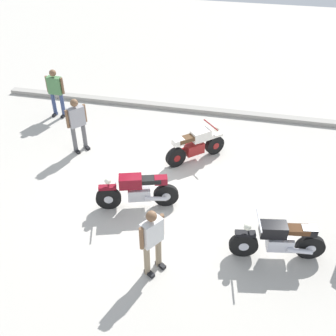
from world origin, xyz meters
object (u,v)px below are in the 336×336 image
Objects in this scene: person_in_gray_shirt at (77,122)px; motorcycle_cream_vintage at (195,146)px; motorcycle_maroon_cruiser at (138,191)px; person_in_green_shirt at (56,90)px; person_in_white_shirt at (152,238)px; motorcycle_black_cruiser at (279,240)px.

motorcycle_cream_vintage is at bearing 43.01° from person_in_gray_shirt.
motorcycle_cream_vintage is 3.57m from person_in_gray_shirt.
motorcycle_maroon_cruiser is 1.20× the size of person_in_green_shirt.
person_in_gray_shirt is at bearing -58.27° from motorcycle_maroon_cruiser.
motorcycle_maroon_cruiser is 2.11m from person_in_white_shirt.
person_in_white_shirt is (3.31, -4.03, -0.04)m from person_in_gray_shirt.
motorcycle_cream_vintage is at bearing -131.31° from motorcycle_maroon_cruiser.
person_in_green_shirt reaches higher than motorcycle_maroon_cruiser.
person_in_gray_shirt is 1.01× the size of person_in_green_shirt.
person_in_green_shirt reaches higher than motorcycle_cream_vintage.
person_in_white_shirt reaches higher than motorcycle_maroon_cruiser.
motorcycle_black_cruiser is 1.02× the size of motorcycle_maroon_cruiser.
motorcycle_black_cruiser is at bearing 11.52° from person_in_gray_shirt.
person_in_gray_shirt is at bearing 163.28° from person_in_white_shirt.
person_in_white_shirt is at bearing -134.29° from motorcycle_cream_vintage.
motorcycle_cream_vintage is 0.92× the size of person_in_green_shirt.
motorcycle_maroon_cruiser is (-3.44, 0.94, 0.00)m from motorcycle_black_cruiser.
person_in_green_shirt is at bearing 120.74° from motorcycle_cream_vintage.
person_in_white_shirt is 0.98× the size of person_in_green_shirt.
motorcycle_maroon_cruiser is at bearing -2.06° from person_in_gray_shirt.
motorcycle_maroon_cruiser is at bearing 48.30° from person_in_green_shirt.
motorcycle_maroon_cruiser is 1.22× the size of person_in_white_shirt.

